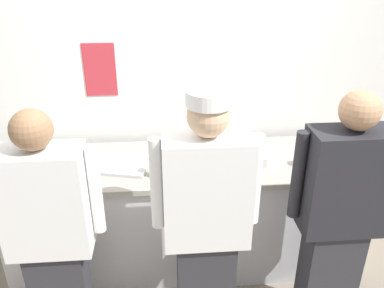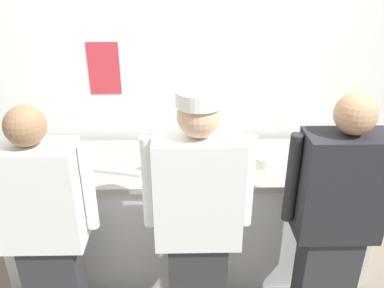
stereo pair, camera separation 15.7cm
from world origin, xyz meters
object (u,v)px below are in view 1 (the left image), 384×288
(chef_near_left, at_px, (52,237))
(chef_center, at_px, (206,224))
(mixing_bowl_steel, at_px, (197,151))
(squeeze_bottle_secondary, at_px, (75,170))
(sheet_tray, at_px, (114,165))
(plate_stack_front, at_px, (266,156))
(deli_cup, at_px, (304,160))
(chef_far_right, at_px, (339,217))
(ramekin_green_sauce, at_px, (247,145))
(squeeze_bottle_primary, at_px, (154,165))
(ramekin_orange_sauce, at_px, (56,152))

(chef_near_left, bearing_deg, chef_center, -1.88)
(mixing_bowl_steel, xyz_separation_m, squeeze_bottle_secondary, (-0.84, -0.27, 0.03))
(chef_center, distance_m, sheet_tray, 0.94)
(chef_center, bearing_deg, plate_stack_front, 53.96)
(sheet_tray, relative_size, deli_cup, 5.60)
(chef_near_left, xyz_separation_m, chef_far_right, (1.67, 0.02, 0.03))
(chef_near_left, height_order, chef_center, chef_center)
(chef_far_right, relative_size, ramekin_green_sauce, 16.28)
(chef_near_left, relative_size, squeeze_bottle_primary, 8.81)
(chef_far_right, bearing_deg, chef_near_left, -179.39)
(plate_stack_front, distance_m, deli_cup, 0.27)
(plate_stack_front, relative_size, ramekin_green_sauce, 2.40)
(plate_stack_front, xyz_separation_m, deli_cup, (0.25, -0.10, 0.01))
(chef_near_left, xyz_separation_m, chef_center, (0.87, -0.03, 0.06))
(chef_far_right, distance_m, plate_stack_front, 0.73)
(chef_far_right, relative_size, sheet_tray, 3.30)
(chef_near_left, relative_size, ramekin_green_sauce, 15.81)
(mixing_bowl_steel, xyz_separation_m, squeeze_bottle_primary, (-0.32, -0.24, 0.03))
(chef_center, bearing_deg, ramekin_green_sauce, 65.60)
(squeeze_bottle_primary, distance_m, deli_cup, 1.08)
(plate_stack_front, bearing_deg, squeeze_bottle_primary, -168.43)
(chef_far_right, xyz_separation_m, ramekin_orange_sauce, (-1.84, 0.91, 0.05))
(sheet_tray, bearing_deg, chef_center, -51.06)
(chef_near_left, distance_m, mixing_bowl_steel, 1.18)
(squeeze_bottle_primary, relative_size, squeeze_bottle_secondary, 0.94)
(chef_near_left, distance_m, ramekin_green_sauce, 1.58)
(chef_near_left, relative_size, plate_stack_front, 6.58)
(sheet_tray, bearing_deg, ramekin_orange_sauce, 153.62)
(sheet_tray, relative_size, ramekin_green_sauce, 4.93)
(squeeze_bottle_primary, bearing_deg, ramekin_orange_sauce, 151.98)
(chef_far_right, distance_m, squeeze_bottle_primary, 1.21)
(chef_center, height_order, ramekin_orange_sauce, chef_center)
(chef_near_left, xyz_separation_m, plate_stack_front, (1.40, 0.70, 0.09))
(chef_center, xyz_separation_m, sheet_tray, (-0.59, 0.73, 0.01))
(deli_cup, bearing_deg, chef_far_right, -88.15)
(mixing_bowl_steel, height_order, sheet_tray, mixing_bowl_steel)
(ramekin_green_sauce, bearing_deg, chef_center, -114.40)
(chef_near_left, xyz_separation_m, sheet_tray, (0.28, 0.70, 0.07))
(plate_stack_front, height_order, ramekin_green_sauce, plate_stack_front)
(squeeze_bottle_primary, height_order, squeeze_bottle_secondary, squeeze_bottle_secondary)
(sheet_tray, relative_size, squeeze_bottle_primary, 2.74)
(squeeze_bottle_secondary, bearing_deg, mixing_bowl_steel, 18.00)
(chef_near_left, xyz_separation_m, ramekin_orange_sauce, (-0.18, 0.93, 0.08))
(plate_stack_front, distance_m, squeeze_bottle_secondary, 1.36)
(chef_near_left, relative_size, squeeze_bottle_secondary, 8.24)
(ramekin_green_sauce, bearing_deg, sheet_tray, -168.45)
(chef_near_left, height_order, ramekin_green_sauce, chef_near_left)
(ramekin_green_sauce, distance_m, deli_cup, 0.47)
(chef_near_left, relative_size, mixing_bowl_steel, 4.12)
(ramekin_green_sauce, bearing_deg, mixing_bowl_steel, -161.26)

